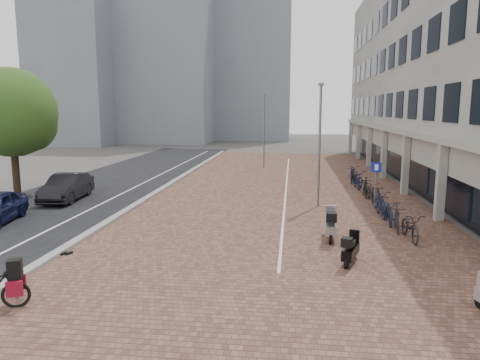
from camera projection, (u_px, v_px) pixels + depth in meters
name	position (u px, v px, depth m)	size (l,w,h in m)	color
ground	(221.00, 241.00, 16.09)	(140.00, 140.00, 0.00)	#474442
plaza_brick	(283.00, 186.00, 27.62)	(14.50, 42.00, 0.04)	brown
street_asphalt	(114.00, 182.00, 28.90)	(8.00, 50.00, 0.03)	black
curb	(172.00, 183.00, 28.44)	(0.35, 42.00, 0.14)	gray
lane_line	(144.00, 183.00, 28.67)	(0.12, 44.00, 0.00)	white
parking_line	(286.00, 185.00, 27.60)	(0.10, 30.00, 0.00)	white
office_building	(455.00, 52.00, 28.93)	(8.40, 40.00, 15.00)	#ACACA7
bg_towers	(176.00, 44.00, 63.52)	(33.00, 23.00, 32.00)	gray
car_dark	(67.00, 187.00, 23.20)	(1.48, 4.23, 1.39)	black
shoes	(66.00, 254.00, 14.54)	(0.34, 0.28, 0.08)	black
scooter_front	(331.00, 224.00, 16.20)	(0.54, 1.72, 1.18)	#949499
scooter_mid	(351.00, 248.00, 13.68)	(0.45, 1.44, 0.99)	black
parking_sign	(376.00, 178.00, 21.26)	(0.44, 0.22, 2.23)	slate
lamp_near	(319.00, 147.00, 21.22)	(0.12, 0.12, 5.90)	slate
lamp_far	(264.00, 131.00, 35.72)	(0.12, 0.12, 5.95)	slate
street_tree	(15.00, 115.00, 23.91)	(4.79, 4.79, 6.96)	#382619
bike_row	(371.00, 191.00, 22.99)	(1.26, 15.81, 1.05)	black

